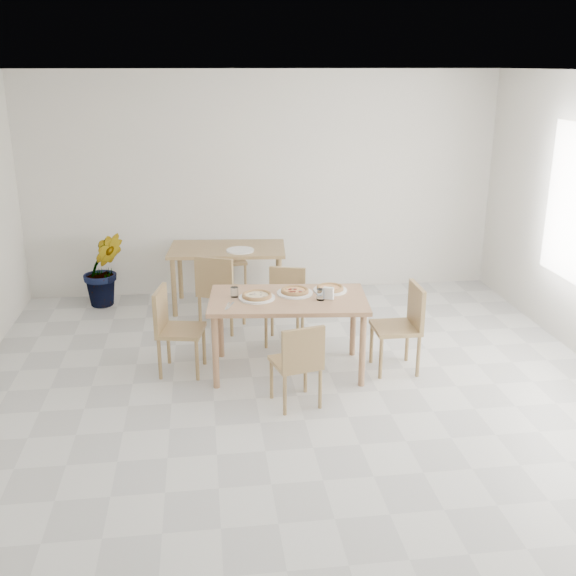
{
  "coord_description": "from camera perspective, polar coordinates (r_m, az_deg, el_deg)",
  "views": [
    {
      "loc": [
        -0.79,
        -4.97,
        2.86
      ],
      "look_at": [
        -0.01,
        0.99,
        0.85
      ],
      "focal_mm": 42.0,
      "sensor_mm": 36.0,
      "label": 1
    }
  ],
  "objects": [
    {
      "name": "second_table",
      "position": [
        8.18,
        -5.16,
        2.81
      ],
      "size": [
        1.45,
        0.91,
        0.75
      ],
      "rotation": [
        0.0,
        0.0,
        -0.09
      ],
      "color": "tan",
      "rests_on": "ground"
    },
    {
      "name": "chair_east",
      "position": [
        6.58,
        9.8,
        -2.8
      ],
      "size": [
        0.43,
        0.43,
        0.86
      ],
      "rotation": [
        0.0,
        0.0,
        -1.58
      ],
      "color": "tan",
      "rests_on": "ground"
    },
    {
      "name": "plate_mushroom",
      "position": [
        6.35,
        -2.65,
        -0.82
      ],
      "size": [
        0.34,
        0.34,
        0.02
      ],
      "primitive_type": "cylinder",
      "color": "white",
      "rests_on": "main_table"
    },
    {
      "name": "napkin_holder",
      "position": [
        6.3,
        3.43,
        -0.51
      ],
      "size": [
        0.12,
        0.1,
        0.12
      ],
      "rotation": [
        0.0,
        0.0,
        -0.44
      ],
      "color": "silver",
      "rests_on": "main_table"
    },
    {
      "name": "tumbler_a",
      "position": [
        6.4,
        -4.56,
        -0.35
      ],
      "size": [
        0.07,
        0.07,
        0.1
      ],
      "primitive_type": "cylinder",
      "color": "white",
      "rests_on": "main_table"
    },
    {
      "name": "plate_margherita",
      "position": [
        6.57,
        3.58,
        -0.18
      ],
      "size": [
        0.33,
        0.33,
        0.02
      ],
      "primitive_type": "cylinder",
      "color": "white",
      "rests_on": "main_table"
    },
    {
      "name": "pizza_pepperoni",
      "position": [
        6.47,
        0.58,
        -0.23
      ],
      "size": [
        0.34,
        0.34,
        0.03
      ],
      "rotation": [
        0.0,
        0.0,
        0.32
      ],
      "color": "tan",
      "rests_on": "plate_pepperoni"
    },
    {
      "name": "pizza_margherita",
      "position": [
        6.56,
        3.58,
        0.0
      ],
      "size": [
        0.3,
        0.3,
        0.03
      ],
      "rotation": [
        0.0,
        0.0,
        0.14
      ],
      "color": "tan",
      "rests_on": "plate_margherita"
    },
    {
      "name": "chair_south",
      "position": [
        5.79,
        0.92,
        -6.09
      ],
      "size": [
        0.46,
        0.46,
        0.77
      ],
      "rotation": [
        0.0,
        0.0,
        3.39
      ],
      "color": "tan",
      "rests_on": "ground"
    },
    {
      "name": "chair_west",
      "position": [
        6.53,
        -9.74,
        -3.06
      ],
      "size": [
        0.49,
        0.49,
        0.84
      ],
      "rotation": [
        0.0,
        0.0,
        1.38
      ],
      "color": "tan",
      "rests_on": "ground"
    },
    {
      "name": "plate_pepperoni",
      "position": [
        6.47,
        0.58,
        -0.42
      ],
      "size": [
        0.35,
        0.35,
        0.02
      ],
      "primitive_type": "cylinder",
      "color": "white",
      "rests_on": "main_table"
    },
    {
      "name": "potted_plant",
      "position": [
        8.55,
        -15.32,
        1.54
      ],
      "size": [
        0.6,
        0.53,
        0.92
      ],
      "primitive_type": "imported",
      "rotation": [
        0.0,
        0.0,
        0.28
      ],
      "color": "#1F6828",
      "rests_on": "ground"
    },
    {
      "name": "main_table",
      "position": [
        6.39,
        0.0,
        -1.55
      ],
      "size": [
        1.56,
        0.99,
        0.75
      ],
      "rotation": [
        0.0,
        0.0,
        -0.1
      ],
      "color": "#A47B54",
      "rests_on": "ground"
    },
    {
      "name": "plate_empty",
      "position": [
        7.98,
        -4.07,
        3.2
      ],
      "size": [
        0.33,
        0.33,
        0.02
      ],
      "primitive_type": "cylinder",
      "color": "white",
      "rests_on": "second_table"
    },
    {
      "name": "chair_back_n",
      "position": [
        8.9,
        -5.03,
        2.8
      ],
      "size": [
        0.44,
        0.44,
        0.8
      ],
      "rotation": [
        0.0,
        0.0,
        0.12
      ],
      "color": "tan",
      "rests_on": "ground"
    },
    {
      "name": "tumbler_b",
      "position": [
        6.3,
        2.79,
        -0.56
      ],
      "size": [
        0.08,
        0.08,
        0.1
      ],
      "primitive_type": "cylinder",
      "color": "white",
      "rests_on": "main_table"
    },
    {
      "name": "chair_back_s",
      "position": [
        7.45,
        -5.9,
        0.04
      ],
      "size": [
        0.58,
        0.58,
        0.88
      ],
      "rotation": [
        0.0,
        0.0,
        2.71
      ],
      "color": "tan",
      "rests_on": "ground"
    },
    {
      "name": "chair_north",
      "position": [
        7.18,
        -0.19,
        -1.03
      ],
      "size": [
        0.49,
        0.49,
        0.79
      ],
      "rotation": [
        0.0,
        0.0,
        -0.3
      ],
      "color": "tan",
      "rests_on": "ground"
    },
    {
      "name": "fork_b",
      "position": [
        6.16,
        -5.16,
        -1.55
      ],
      "size": [
        0.06,
        0.2,
        0.01
      ],
      "primitive_type": "cube",
      "rotation": [
        0.0,
        0.0,
        -0.21
      ],
      "color": "silver",
      "rests_on": "main_table"
    },
    {
      "name": "fork_a",
      "position": [
        6.17,
        -4.9,
        -1.5
      ],
      "size": [
        0.08,
        0.19,
        0.01
      ],
      "primitive_type": "cube",
      "rotation": [
        0.0,
        0.0,
        -0.36
      ],
      "color": "silver",
      "rests_on": "main_table"
    },
    {
      "name": "pizza_mushroom",
      "position": [
        6.34,
        -2.65,
        -0.63
      ],
      "size": [
        0.36,
        0.36,
        0.03
      ],
      "rotation": [
        0.0,
        0.0,
        0.34
      ],
      "color": "tan",
      "rests_on": "plate_mushroom"
    }
  ]
}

